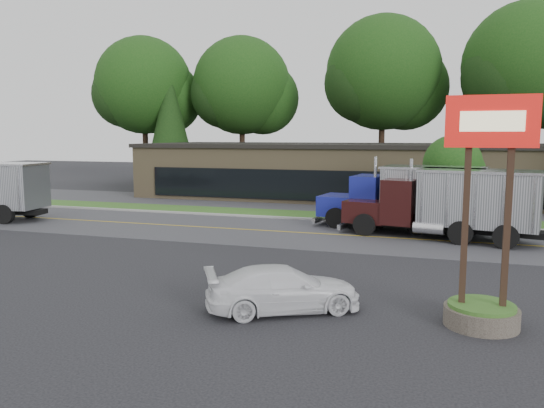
{
  "coord_description": "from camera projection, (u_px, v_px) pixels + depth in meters",
  "views": [
    {
      "loc": [
        9.31,
        -16.89,
        4.95
      ],
      "look_at": [
        1.97,
        6.3,
        1.8
      ],
      "focal_mm": 35.0,
      "sensor_mm": 36.0,
      "label": 1
    }
  ],
  "objects": [
    {
      "name": "far_parking",
      "position": [
        303.0,
        204.0,
        38.3
      ],
      "size": [
        60.0,
        7.0,
        0.02
      ],
      "primitive_type": "cube",
      "color": "#4F4F54",
      "rests_on": "ground"
    },
    {
      "name": "dump_truck_blue",
      "position": [
        410.0,
        196.0,
        27.63
      ],
      "size": [
        8.81,
        3.83,
        3.36
      ],
      "rotation": [
        0.0,
        0.0,
        2.99
      ],
      "color": "black",
      "rests_on": "ground"
    },
    {
      "name": "tree_far_a",
      "position": [
        146.0,
        90.0,
        54.47
      ],
      "size": [
        10.51,
        9.89,
        15.0
      ],
      "color": "#382619",
      "rests_on": "ground"
    },
    {
      "name": "bilo_sign",
      "position": [
        485.0,
        250.0,
        13.62
      ],
      "size": [
        2.2,
        1.9,
        5.95
      ],
      "color": "#6B6054",
      "rests_on": "ground"
    },
    {
      "name": "grass_verge",
      "position": [
        284.0,
        214.0,
        33.57
      ],
      "size": [
        60.0,
        3.4,
        0.03
      ],
      "primitive_type": "cube",
      "color": "#335F20",
      "rests_on": "ground"
    },
    {
      "name": "tree_verge",
      "position": [
        453.0,
        167.0,
        30.19
      ],
      "size": [
        3.49,
        3.29,
        4.99
      ],
      "color": "#382619",
      "rests_on": "ground"
    },
    {
      "name": "tree_far_c",
      "position": [
        385.0,
        78.0,
        49.1
      ],
      "size": [
        11.2,
        10.54,
        15.98
      ],
      "color": "#382619",
      "rests_on": "ground"
    },
    {
      "name": "strip_mall",
      "position": [
        345.0,
        172.0,
        43.11
      ],
      "size": [
        32.0,
        12.0,
        4.0
      ],
      "primitive_type": "cube",
      "color": "#897553",
      "rests_on": "ground"
    },
    {
      "name": "tree_far_b",
      "position": [
        244.0,
        91.0,
        53.38
      ],
      "size": [
        10.38,
        9.77,
        14.81
      ],
      "color": "#382619",
      "rests_on": "ground"
    },
    {
      "name": "center_line",
      "position": [
        252.0,
        230.0,
        27.9
      ],
      "size": [
        60.0,
        0.12,
        0.01
      ],
      "primitive_type": "cube",
      "color": "gold",
      "rests_on": "ground"
    },
    {
      "name": "tree_far_d",
      "position": [
        529.0,
        72.0,
        44.55
      ],
      "size": [
        11.29,
        10.63,
        16.11
      ],
      "color": "#382619",
      "rests_on": "ground"
    },
    {
      "name": "dump_truck_maroon",
      "position": [
        451.0,
        202.0,
        25.19
      ],
      "size": [
        9.35,
        4.25,
        3.36
      ],
      "rotation": [
        0.0,
        0.0,
        2.94
      ],
      "color": "black",
      "rests_on": "ground"
    },
    {
      "name": "curb",
      "position": [
        275.0,
        218.0,
        31.87
      ],
      "size": [
        60.0,
        0.3,
        0.12
      ],
      "primitive_type": "cube",
      "color": "#9E9E99",
      "rests_on": "ground"
    },
    {
      "name": "rally_car",
      "position": [
        283.0,
        289.0,
        15.03
      ],
      "size": [
        4.71,
        3.71,
        1.28
      ],
      "primitive_type": "imported",
      "rotation": [
        0.0,
        0.0,
        2.08
      ],
      "color": "white",
      "rests_on": "ground"
    },
    {
      "name": "evergreen_left",
      "position": [
        170.0,
        121.0,
        51.73
      ],
      "size": [
        5.07,
        5.07,
        11.53
      ],
      "color": "#382619",
      "rests_on": "ground"
    },
    {
      "name": "road",
      "position": [
        252.0,
        230.0,
        27.9
      ],
      "size": [
        60.0,
        8.0,
        0.02
      ],
      "primitive_type": "cube",
      "color": "#4F4F54",
      "rests_on": "ground"
    },
    {
      "name": "ground",
      "position": [
        169.0,
        272.0,
        19.39
      ],
      "size": [
        140.0,
        140.0,
        0.0
      ],
      "primitive_type": "plane",
      "color": "#333338",
      "rests_on": "ground"
    }
  ]
}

